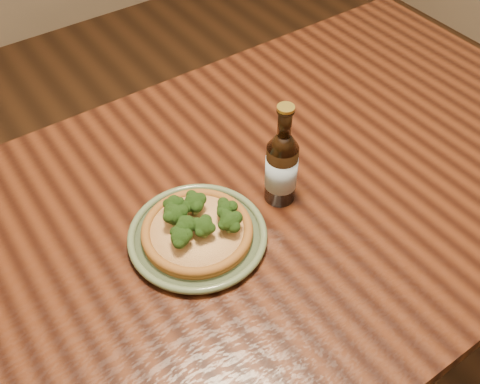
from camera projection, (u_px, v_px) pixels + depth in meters
table at (256, 230)px, 1.17m from camera, size 1.60×0.90×0.75m
plate at (198, 236)px, 1.03m from camera, size 0.26×0.26×0.02m
pizza at (197, 229)px, 1.01m from camera, size 0.20×0.20×0.06m
beer_bottle at (282, 166)px, 1.05m from camera, size 0.06×0.06×0.22m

